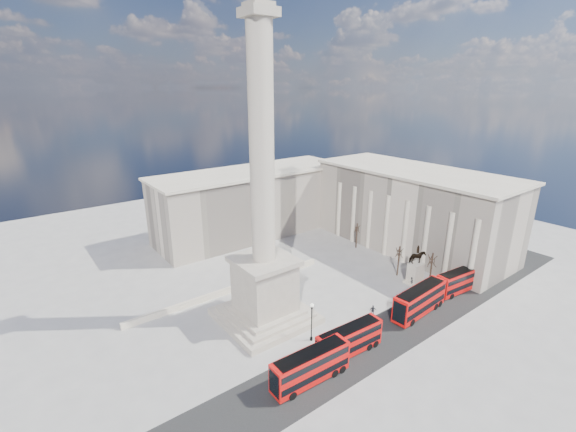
% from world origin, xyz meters
% --- Properties ---
extents(ground, '(180.00, 180.00, 0.00)m').
position_xyz_m(ground, '(0.00, 0.00, 0.00)').
color(ground, '#9D9A95').
rests_on(ground, ground).
extents(asphalt_road, '(120.00, 9.00, 0.01)m').
position_xyz_m(asphalt_road, '(5.00, -10.00, 0.00)').
color(asphalt_road, '#272727').
rests_on(asphalt_road, ground).
extents(nelsons_column, '(14.00, 14.00, 49.85)m').
position_xyz_m(nelsons_column, '(0.00, 5.00, 12.92)').
color(nelsons_column, '#ADA190').
rests_on(nelsons_column, ground).
extents(balustrade_wall, '(40.00, 0.60, 1.10)m').
position_xyz_m(balustrade_wall, '(0.00, 16.00, 0.55)').
color(balustrade_wall, beige).
rests_on(balustrade_wall, ground).
extents(building_east, '(19.00, 46.00, 18.60)m').
position_xyz_m(building_east, '(45.00, 10.00, 9.32)').
color(building_east, beige).
rests_on(building_east, ground).
extents(building_northeast, '(51.00, 17.00, 16.60)m').
position_xyz_m(building_northeast, '(20.00, 40.00, 8.32)').
color(building_northeast, beige).
rests_on(building_northeast, ground).
extents(red_bus_a, '(11.23, 3.03, 4.52)m').
position_xyz_m(red_bus_a, '(-3.36, -10.57, 2.37)').
color(red_bus_a, red).
rests_on(red_bus_a, ground).
extents(red_bus_b, '(10.72, 3.02, 4.30)m').
position_xyz_m(red_bus_b, '(4.61, -9.65, 2.26)').
color(red_bus_b, red).
rests_on(red_bus_b, ground).
extents(red_bus_c, '(12.04, 3.50, 4.82)m').
position_xyz_m(red_bus_c, '(21.41, -9.46, 2.53)').
color(red_bus_c, red).
rests_on(red_bus_c, ground).
extents(red_bus_d, '(10.85, 3.52, 4.32)m').
position_xyz_m(red_bus_d, '(33.85, -9.47, 2.27)').
color(red_bus_d, red).
rests_on(red_bus_d, ground).
extents(victorian_lamp, '(0.54, 0.54, 6.27)m').
position_xyz_m(victorian_lamp, '(2.25, -4.08, 3.69)').
color(victorian_lamp, black).
rests_on(victorian_lamp, ground).
extents(equestrian_statue, '(3.72, 2.79, 7.82)m').
position_xyz_m(equestrian_statue, '(30.17, -2.40, 2.70)').
color(equestrian_statue, beige).
rests_on(equestrian_statue, ground).
extents(bare_tree_near, '(1.78, 1.78, 7.80)m').
position_xyz_m(bare_tree_near, '(30.11, -5.60, 6.14)').
color(bare_tree_near, '#332319').
rests_on(bare_tree_near, ground).
extents(bare_tree_mid, '(1.76, 1.76, 6.69)m').
position_xyz_m(bare_tree_mid, '(29.97, 1.57, 5.27)').
color(bare_tree_mid, '#332319').
rests_on(bare_tree_mid, ground).
extents(bare_tree_far, '(1.59, 1.59, 6.50)m').
position_xyz_m(bare_tree_far, '(33.73, 16.49, 5.12)').
color(bare_tree_far, '#332319').
rests_on(bare_tree_far, ground).
extents(pedestrian_walking, '(0.69, 0.63, 1.58)m').
position_xyz_m(pedestrian_walking, '(21.36, -5.02, 0.79)').
color(pedestrian_walking, '#232329').
rests_on(pedestrian_walking, ground).
extents(pedestrian_standing, '(0.95, 0.82, 1.71)m').
position_xyz_m(pedestrian_standing, '(28.67, -2.73, 0.86)').
color(pedestrian_standing, '#232329').
rests_on(pedestrian_standing, ground).
extents(pedestrian_crossing, '(1.13, 1.05, 1.86)m').
position_xyz_m(pedestrian_crossing, '(14.86, -5.13, 0.93)').
color(pedestrian_crossing, '#232329').
rests_on(pedestrian_crossing, ground).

